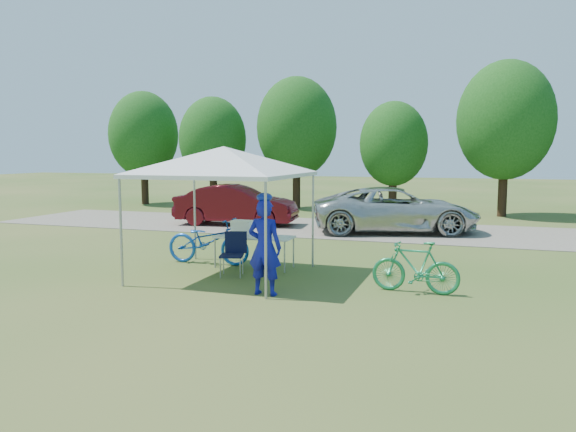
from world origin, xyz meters
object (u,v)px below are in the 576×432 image
cooler (242,228)px  bike_green (415,267)px  bike_blue (208,241)px  sedan (236,205)px  cyclist (265,247)px  folding_table (254,238)px  minivan (395,210)px  folding_chair (234,250)px

cooler → bike_green: size_ratio=0.29×
bike_blue → sedan: 7.09m
cyclist → bike_blue: size_ratio=0.86×
folding_table → sedan: 7.59m
cooler → minivan: size_ratio=0.09×
folding_chair → sedan: (-3.32, 7.63, 0.19)m
folding_table → bike_green: 3.90m
cooler → cyclist: bearing=-57.7°
cooler → bike_blue: (-0.89, 0.05, -0.36)m
cyclist → bike_green: (2.60, 1.02, -0.39)m
folding_chair → cooler: size_ratio=1.95×
folding_table → minivan: (2.25, 6.67, 0.07)m
folding_table → minivan: 7.04m
cyclist → minivan: 8.96m
bike_blue → folding_table: bearing=-93.3°
bike_green → bike_blue: bearing=-100.5°
folding_table → bike_green: bike_green is taller
cooler → minivan: bearing=69.1°
bike_blue → minivan: bearing=-28.1°
folding_table → cyclist: bearing=-63.5°
bike_blue → bike_green: bike_blue is taller
folding_table → cooler: bearing=180.0°
minivan → sedan: minivan is taller
bike_green → sedan: sedan is taller
folding_table → folding_chair: (-0.12, -0.86, -0.14)m
bike_blue → bike_green: 5.05m
sedan → folding_chair: bearing=-163.4°
cooler → sedan: (-3.15, 6.77, -0.16)m
cooler → folding_table: bearing=-0.0°
bike_green → cooler: bearing=-102.8°
minivan → folding_chair: bearing=146.3°
minivan → sedan: size_ratio=1.22×
cooler → cyclist: 2.62m
cooler → minivan: minivan is taller
folding_chair → cooler: (-0.17, 0.86, 0.35)m
folding_table → bike_blue: bike_blue is taller
folding_table → cyclist: size_ratio=1.00×
bike_blue → minivan: size_ratio=0.39×
folding_table → bike_green: (3.71, -1.19, -0.19)m
cyclist → folding_table: bearing=-60.9°
folding_table → cyclist: (1.11, -2.22, 0.20)m
cyclist → minivan: (1.14, 8.88, -0.13)m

